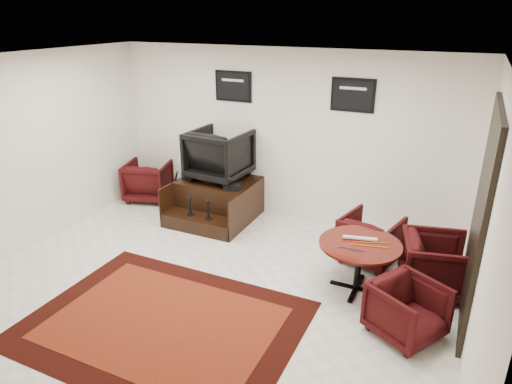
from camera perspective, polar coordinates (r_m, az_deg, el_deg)
ground at (r=6.05m, az=-5.92°, el=-11.61°), size 6.00×6.00×0.00m
room_shell at (r=5.19m, az=-2.10°, el=4.63°), size 6.02×5.02×2.81m
area_rug at (r=5.49m, az=-11.50°, el=-15.75°), size 3.03×2.27×0.01m
shine_podium at (r=7.79m, az=-4.93°, el=-1.08°), size 1.28×1.31×0.66m
shine_chair at (r=7.63m, az=-4.61°, el=4.99°), size 0.96×0.90×0.94m
shoes_pair at (r=7.82m, az=-8.01°, el=2.07°), size 0.29×0.33×0.10m
polish_kit at (r=7.28m, az=-2.94°, el=0.69°), size 0.29×0.24×0.09m
umbrella_black at (r=7.99m, az=-10.39°, el=0.09°), size 0.31×0.12×0.83m
umbrella_hooked at (r=8.10m, az=-9.52°, el=0.49°), size 0.31×0.12×0.84m
armchair_side at (r=8.73m, az=-13.30°, el=1.61°), size 0.95×0.92×0.80m
meeting_table at (r=5.80m, az=12.84°, el=-6.98°), size 1.01×1.01×0.66m
table_chair_back at (r=6.59m, az=14.14°, el=-5.43°), size 0.88×0.85×0.75m
table_chair_window at (r=6.15m, az=21.59°, el=-8.14°), size 0.89×0.93×0.81m
table_chair_corner at (r=5.29m, az=18.42°, el=-13.58°), size 0.89×0.91×0.70m
paper_roll at (r=5.82m, az=12.85°, el=-5.66°), size 0.42×0.14×0.05m
table_clutter at (r=5.72m, az=13.69°, el=-6.48°), size 0.56×0.39×0.01m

